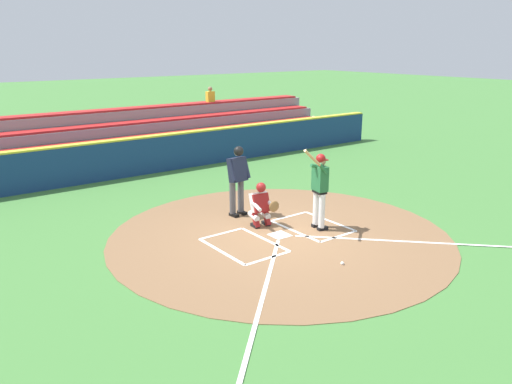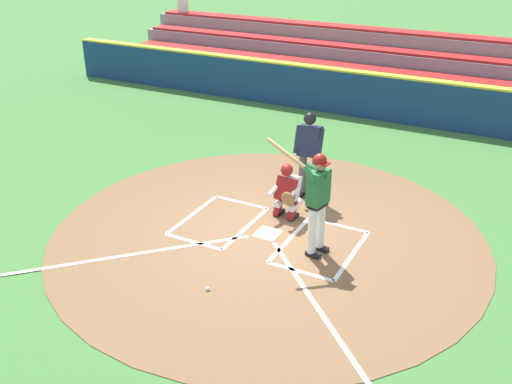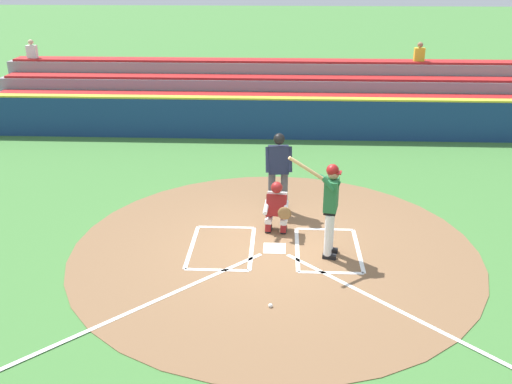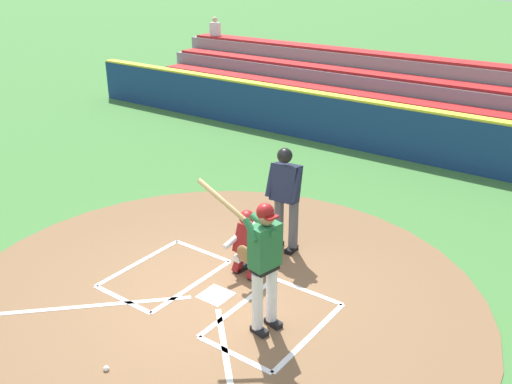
% 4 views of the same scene
% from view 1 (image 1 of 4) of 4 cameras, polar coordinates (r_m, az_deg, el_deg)
% --- Properties ---
extents(ground_plane, '(120.00, 120.00, 0.00)m').
position_cam_1_polar(ground_plane, '(11.96, 2.69, -4.94)').
color(ground_plane, '#427A38').
extents(dirt_circle, '(8.00, 8.00, 0.01)m').
position_cam_1_polar(dirt_circle, '(11.96, 2.69, -4.91)').
color(dirt_circle, brown).
rests_on(dirt_circle, ground).
extents(home_plate_and_chalk, '(7.93, 4.91, 0.01)m').
position_cam_1_polar(home_plate_and_chalk, '(11.34, 5.53, -6.13)').
color(home_plate_and_chalk, white).
rests_on(home_plate_and_chalk, dirt_circle).
extents(batter, '(1.03, 0.57, 2.13)m').
position_cam_1_polar(batter, '(12.12, 7.21, 0.70)').
color(batter, white).
rests_on(batter, ground).
extents(catcher, '(0.59, 0.65, 1.13)m').
position_cam_1_polar(catcher, '(12.36, 0.58, -1.32)').
color(catcher, black).
rests_on(catcher, ground).
extents(plate_umpire, '(0.60, 0.45, 1.86)m').
position_cam_1_polar(plate_umpire, '(13.02, -2.10, 1.81)').
color(plate_umpire, '#4C4C51').
rests_on(plate_umpire, ground).
extents(baseball, '(0.07, 0.07, 0.07)m').
position_cam_1_polar(baseball, '(10.55, 9.72, -7.95)').
color(baseball, white).
rests_on(baseball, ground).
extents(backstop_wall, '(22.00, 0.36, 1.31)m').
position_cam_1_polar(backstop_wall, '(17.97, -12.68, 4.06)').
color(backstop_wall, navy).
rests_on(backstop_wall, ground).
extents(bleacher_stand, '(20.00, 3.40, 2.55)m').
position_cam_1_polar(bleacher_stand, '(20.42, -15.85, 5.41)').
color(bleacher_stand, gray).
rests_on(bleacher_stand, ground).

